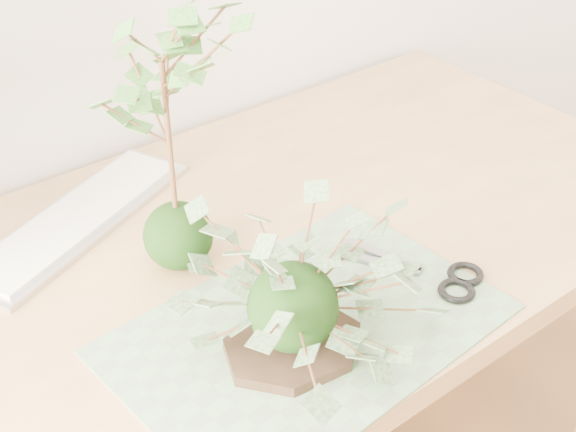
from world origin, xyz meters
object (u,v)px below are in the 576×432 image
object	(u,v)px
desk	(201,317)
maple_kokedama	(163,79)
ivy_kokedama	(293,272)
keyboard	(78,219)

from	to	relation	value
desk	maple_kokedama	xyz separation A→B (m)	(-0.01, 0.03, 0.37)
desk	ivy_kokedama	bearing A→B (deg)	-89.22
desk	keyboard	xyz separation A→B (m)	(-0.08, 0.21, 0.10)
desk	maple_kokedama	distance (m)	0.37
ivy_kokedama	keyboard	world-z (taller)	ivy_kokedama
desk	keyboard	world-z (taller)	keyboard
keyboard	ivy_kokedama	bearing A→B (deg)	-102.44
desk	keyboard	bearing A→B (deg)	110.73
desk	keyboard	size ratio (longest dim) A/B	3.80
desk	ivy_kokedama	size ratio (longest dim) A/B	4.17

